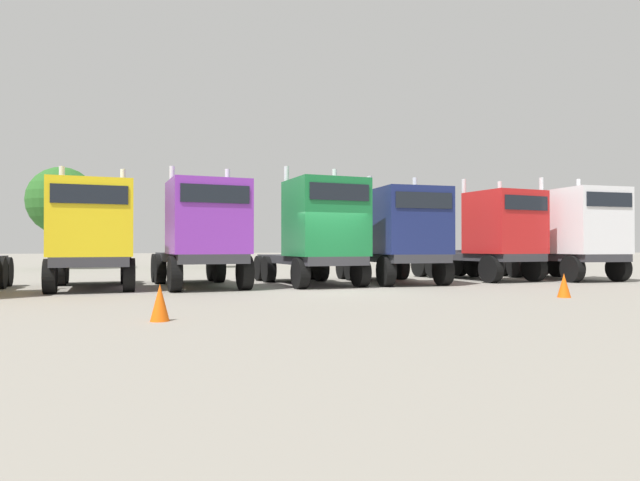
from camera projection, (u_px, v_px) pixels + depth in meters
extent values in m
plane|color=gray|center=(340.00, 291.00, 17.20)|extent=(200.00, 200.00, 0.00)
cylinder|color=black|center=(6.00, 272.00, 19.17)|extent=(0.38, 1.04, 1.03)
cube|color=#333338|center=(93.00, 260.00, 18.79)|extent=(2.40, 5.99, 0.30)
cube|color=yellow|center=(91.00, 219.00, 17.21)|extent=(2.48, 2.59, 2.35)
cube|color=black|center=(90.00, 194.00, 16.02)|extent=(2.10, 0.11, 0.55)
cylinder|color=silver|center=(123.00, 212.00, 18.86)|extent=(0.19, 0.19, 2.95)
cylinder|color=silver|center=(62.00, 211.00, 18.19)|extent=(0.19, 0.19, 2.95)
cylinder|color=#333338|center=(94.00, 253.00, 20.01)|extent=(1.14, 1.14, 0.12)
cylinder|color=black|center=(129.00, 275.00, 17.06)|extent=(0.38, 1.05, 1.04)
cylinder|color=black|center=(50.00, 276.00, 16.28)|extent=(0.38, 1.05, 1.04)
cylinder|color=black|center=(126.00, 270.00, 20.44)|extent=(0.38, 1.05, 1.04)
cylinder|color=black|center=(61.00, 271.00, 19.67)|extent=(0.38, 1.05, 1.04)
cylinder|color=black|center=(125.00, 269.00, 21.47)|extent=(0.38, 1.05, 1.04)
cylinder|color=black|center=(63.00, 270.00, 20.70)|extent=(0.38, 1.05, 1.04)
cube|color=#333338|center=(197.00, 257.00, 19.59)|extent=(2.61, 6.38, 0.30)
cube|color=purple|center=(208.00, 217.00, 17.81)|extent=(2.55, 2.53, 2.36)
cube|color=black|center=(216.00, 194.00, 16.71)|extent=(2.10, 0.18, 0.55)
cylinder|color=silver|center=(227.00, 211.00, 19.42)|extent=(0.19, 0.19, 2.96)
cylinder|color=silver|center=(172.00, 210.00, 18.69)|extent=(0.19, 0.19, 2.96)
cylinder|color=#333338|center=(191.00, 251.00, 20.86)|extent=(1.17, 1.17, 0.12)
cylinder|color=black|center=(245.00, 273.00, 17.77)|extent=(0.42, 1.13, 1.11)
cylinder|color=black|center=(175.00, 274.00, 16.92)|extent=(0.42, 1.13, 1.11)
cylinder|color=black|center=(219.00, 268.00, 21.41)|extent=(0.42, 1.13, 1.11)
cylinder|color=black|center=(160.00, 269.00, 20.57)|extent=(0.42, 1.13, 1.11)
cylinder|color=black|center=(213.00, 267.00, 22.43)|extent=(0.42, 1.13, 1.11)
cylinder|color=black|center=(157.00, 268.00, 21.59)|extent=(0.42, 1.13, 1.11)
cube|color=#333338|center=(307.00, 259.00, 20.66)|extent=(2.55, 6.03, 0.30)
cube|color=#197238|center=(325.00, 218.00, 19.06)|extent=(2.54, 2.56, 2.63)
cube|color=black|center=(340.00, 192.00, 17.93)|extent=(2.10, 0.17, 0.55)
cylinder|color=silver|center=(335.00, 212.00, 20.68)|extent=(0.19, 0.19, 3.23)
cylinder|color=silver|center=(286.00, 211.00, 19.97)|extent=(0.19, 0.19, 3.23)
cylinder|color=#333338|center=(296.00, 253.00, 21.86)|extent=(1.16, 1.16, 0.12)
cylinder|color=black|center=(361.00, 272.00, 18.98)|extent=(0.41, 1.03, 1.01)
cylinder|color=black|center=(300.00, 274.00, 18.15)|extent=(0.41, 1.03, 1.01)
cylinder|color=black|center=(321.00, 268.00, 22.32)|extent=(0.41, 1.03, 1.01)
cylinder|color=black|center=(269.00, 269.00, 21.49)|extent=(0.41, 1.03, 1.01)
cylinder|color=black|center=(311.00, 267.00, 23.34)|extent=(0.41, 1.03, 1.01)
cylinder|color=black|center=(261.00, 268.00, 22.51)|extent=(0.41, 1.03, 1.01)
cube|color=#333338|center=(390.00, 257.00, 21.69)|extent=(2.49, 6.05, 0.30)
cube|color=navy|center=(408.00, 221.00, 20.06)|extent=(2.52, 2.64, 2.38)
cube|color=black|center=(424.00, 200.00, 18.83)|extent=(2.10, 0.14, 0.55)
cylinder|color=silver|center=(415.00, 216.00, 21.68)|extent=(0.19, 0.19, 2.98)
cylinder|color=silver|center=(370.00, 215.00, 21.16)|extent=(0.19, 0.19, 2.98)
cylinder|color=#333338|center=(377.00, 252.00, 22.95)|extent=(1.15, 1.15, 0.12)
cylinder|color=black|center=(443.00, 270.00, 19.80)|extent=(0.40, 1.09, 1.07)
cylinder|color=black|center=(386.00, 271.00, 19.19)|extent=(0.40, 1.09, 1.07)
cylinder|color=black|center=(401.00, 267.00, 23.31)|extent=(0.40, 1.09, 1.07)
cylinder|color=black|center=(352.00, 267.00, 22.71)|extent=(0.40, 1.09, 1.07)
cylinder|color=black|center=(391.00, 266.00, 24.37)|extent=(0.40, 1.09, 1.07)
cylinder|color=black|center=(343.00, 266.00, 23.76)|extent=(0.40, 1.09, 1.07)
cube|color=#333338|center=(475.00, 257.00, 23.62)|extent=(2.74, 6.07, 0.30)
cube|color=red|center=(504.00, 223.00, 22.01)|extent=(2.61, 2.54, 2.46)
cube|color=black|center=(527.00, 203.00, 20.93)|extent=(2.09, 0.24, 0.55)
cylinder|color=silver|center=(500.00, 217.00, 23.59)|extent=(0.20, 0.20, 3.06)
cylinder|color=silver|center=(464.00, 216.00, 22.82)|extent=(0.20, 0.20, 3.06)
cylinder|color=#333338|center=(456.00, 251.00, 24.81)|extent=(1.20, 1.20, 0.12)
cylinder|color=black|center=(534.00, 268.00, 22.01)|extent=(0.45, 1.09, 1.06)
cylinder|color=black|center=(491.00, 269.00, 21.12)|extent=(0.45, 1.09, 1.06)
cylinder|color=black|center=(475.00, 265.00, 25.29)|extent=(0.45, 1.09, 1.06)
cylinder|color=black|center=(435.00, 266.00, 24.39)|extent=(0.45, 1.09, 1.06)
cylinder|color=black|center=(459.00, 265.00, 26.30)|extent=(0.45, 1.09, 1.06)
cylinder|color=black|center=(421.00, 265.00, 25.40)|extent=(0.45, 1.09, 1.06)
cube|color=#333338|center=(557.00, 257.00, 23.84)|extent=(2.47, 5.92, 0.30)
cube|color=white|center=(585.00, 221.00, 22.27)|extent=(2.51, 2.65, 2.61)
cube|color=black|center=(610.00, 199.00, 21.04)|extent=(2.10, 0.14, 0.55)
cylinder|color=silver|center=(579.00, 216.00, 23.90)|extent=(0.19, 0.19, 3.21)
cylinder|color=silver|center=(541.00, 216.00, 23.38)|extent=(0.19, 0.19, 3.21)
cylinder|color=#333338|center=(537.00, 252.00, 25.07)|extent=(1.15, 1.15, 0.12)
cylinder|color=black|center=(618.00, 268.00, 22.01)|extent=(0.40, 1.06, 1.05)
cylinder|color=black|center=(572.00, 269.00, 21.40)|extent=(0.40, 1.06, 1.05)
cylinder|color=black|center=(557.00, 265.00, 25.40)|extent=(0.40, 1.06, 1.05)
cylinder|color=black|center=(516.00, 266.00, 24.79)|extent=(0.40, 1.06, 1.05)
cylinder|color=black|center=(542.00, 265.00, 26.46)|extent=(0.40, 1.06, 1.05)
cylinder|color=black|center=(502.00, 265.00, 25.85)|extent=(0.40, 1.06, 1.05)
cone|color=#F2590C|center=(160.00, 302.00, 10.35)|extent=(0.36, 0.36, 0.70)
cone|color=#F2590C|center=(564.00, 285.00, 15.14)|extent=(0.36, 0.36, 0.66)
cylinder|color=#4C3823|center=(62.00, 248.00, 34.27)|extent=(0.36, 0.36, 2.57)
sphere|color=#286023|center=(62.00, 201.00, 34.30)|extent=(4.17, 4.17, 4.17)
cylinder|color=#4C3823|center=(210.00, 252.00, 36.53)|extent=(0.36, 0.36, 2.06)
sphere|color=#286023|center=(210.00, 215.00, 36.56)|extent=(3.54, 3.54, 3.54)
cylinder|color=#4C3823|center=(386.00, 248.00, 39.72)|extent=(0.36, 0.36, 2.63)
sphere|color=#286023|center=(386.00, 213.00, 39.75)|extent=(2.96, 2.96, 2.96)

